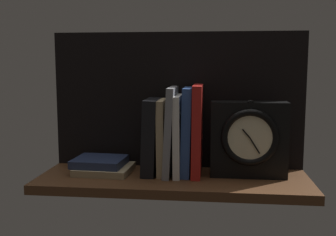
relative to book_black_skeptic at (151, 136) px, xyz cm
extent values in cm
cube|color=#4C2D19|center=(6.52, -3.44, -11.83)|extent=(74.41, 25.06, 2.50)
cube|color=black|center=(6.52, 8.49, 9.54)|extent=(74.41, 1.20, 40.23)
cube|color=black|center=(0.00, 0.00, 0.00)|extent=(4.47, 13.40, 21.27)
cube|color=tan|center=(3.15, 0.00, -0.06)|extent=(2.26, 12.91, 21.05)
cube|color=gray|center=(5.41, 0.00, 1.69)|extent=(3.13, 15.78, 24.60)
cube|color=silver|center=(7.59, 0.00, 0.56)|extent=(2.06, 15.00, 22.29)
cube|color=#2D4C8E|center=(10.07, 0.00, 1.62)|extent=(3.09, 12.41, 24.45)
cube|color=red|center=(12.91, 0.00, 1.99)|extent=(2.72, 14.37, 25.15)
cube|color=black|center=(27.04, -0.39, -0.22)|extent=(20.72, 6.48, 20.72)
torus|color=black|center=(27.04, -4.03, 0.91)|extent=(15.39, 1.89, 15.39)
cylinder|color=beige|center=(27.04, -4.03, 0.91)|extent=(12.42, 0.60, 12.42)
cube|color=black|center=(26.03, -4.53, 2.05)|extent=(2.23, 0.30, 2.48)
cube|color=black|center=(28.33, -4.53, -1.15)|extent=(2.85, 0.30, 4.27)
torus|color=black|center=(27.04, -3.63, 9.60)|extent=(2.44, 0.44, 2.44)
cube|color=#9E8966|center=(-13.50, -1.15, -9.62)|extent=(15.94, 14.23, 1.92)
cube|color=#232D4C|center=(-14.98, -0.80, -7.56)|extent=(14.92, 13.08, 2.20)
camera|label=1|loc=(17.23, -111.02, 20.16)|focal=43.10mm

